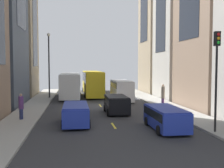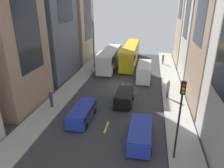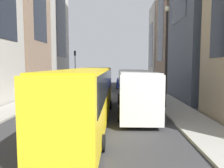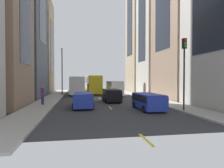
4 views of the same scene
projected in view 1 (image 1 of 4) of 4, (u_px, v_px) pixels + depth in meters
The scene contains 19 objects.
ground_plane at pixel (100, 106), 30.41m from camera, with size 40.87×40.87×0.00m, color #333335.
sidewalk_west at pixel (35, 106), 29.45m from camera, with size 2.77×44.00×0.15m, color #9E9B93.
sidewalk_east at pixel (162, 104), 31.35m from camera, with size 2.77×44.00×0.15m, color #9E9B93.
lane_stripe_1 at pixel (114, 126), 20.02m from camera, with size 0.16×2.00×0.01m, color yellow.
lane_stripe_2 at pixel (100, 106), 30.41m from camera, with size 0.16×2.00×0.01m, color yellow.
lane_stripe_3 at pixel (94, 96), 40.79m from camera, with size 0.16×2.00×0.01m, color yellow.
lane_stripe_4 at pixel (90, 90), 51.17m from camera, with size 0.16×2.00×0.01m, color yellow.
building_west_3 at pixel (3, 31), 40.84m from camera, with size 9.40×8.25×19.28m.
city_bus_white at pixel (70, 83), 38.41m from camera, with size 2.80×11.35×3.35m.
streetcar_yellow at pixel (92, 81), 42.62m from camera, with size 2.70×14.96×3.59m.
delivery_van_white at pixel (122, 89), 34.13m from camera, with size 2.25×5.95×2.58m.
car_blue_0 at pixel (76, 112), 20.48m from camera, with size 2.02×4.79×1.50m.
car_blue_1 at pixel (166, 117), 18.78m from camera, with size 2.07×4.72×1.52m.
car_black_2 at pixel (116, 103), 25.36m from camera, with size 2.06×4.20×1.61m.
pedestrian_waiting_curb at pixel (132, 87), 43.42m from camera, with size 0.34×0.34×1.91m.
pedestrian_crossing_near at pixel (163, 95), 28.31m from camera, with size 0.39×0.39×2.35m.
pedestrian_walking_far at pixel (21, 106), 21.68m from camera, with size 0.38×0.38×2.03m.
traffic_light_near_corner at pixel (217, 63), 17.29m from camera, with size 0.32×0.44×6.33m.
streetlamp_near at pixel (49, 59), 36.86m from camera, with size 0.44×0.44×8.63m.
Camera 1 is at (-2.79, -30.10, 4.28)m, focal length 44.25 mm.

